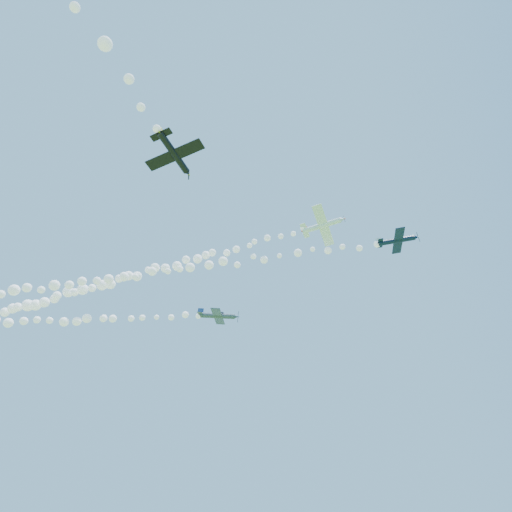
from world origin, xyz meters
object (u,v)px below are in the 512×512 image
(plane_white, at_px, (323,225))
(plane_grey, at_px, (218,316))
(plane_navy, at_px, (398,240))
(plane_black, at_px, (175,154))

(plane_white, relative_size, plane_grey, 0.95)
(plane_navy, distance_m, plane_grey, 34.72)
(plane_navy, height_order, plane_black, plane_navy)
(plane_grey, bearing_deg, plane_white, -40.76)
(plane_grey, distance_m, plane_black, 41.30)
(plane_white, height_order, plane_grey, plane_white)
(plane_navy, height_order, plane_grey, plane_navy)
(plane_navy, bearing_deg, plane_white, -166.12)
(plane_white, relative_size, plane_navy, 1.07)
(plane_grey, bearing_deg, plane_navy, -26.31)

